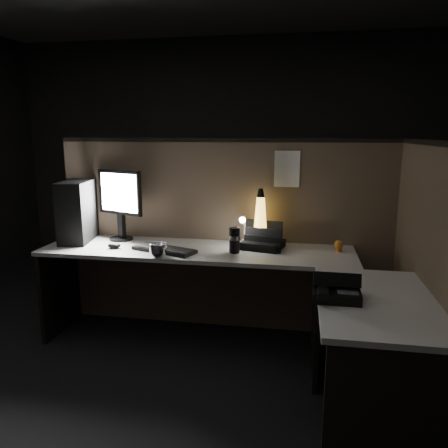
% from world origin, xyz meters
% --- Properties ---
extents(floor, '(6.00, 6.00, 0.00)m').
position_xyz_m(floor, '(0.00, 0.00, 0.00)').
color(floor, black).
rests_on(floor, ground).
extents(room_shell, '(6.00, 6.00, 6.00)m').
position_xyz_m(room_shell, '(0.00, 0.00, 1.62)').
color(room_shell, silver).
rests_on(room_shell, ground).
extents(partition_back, '(2.66, 0.06, 1.50)m').
position_xyz_m(partition_back, '(0.00, 0.93, 0.75)').
color(partition_back, brown).
rests_on(partition_back, ground).
extents(partition_right, '(0.06, 1.66, 1.50)m').
position_xyz_m(partition_right, '(1.33, 0.10, 0.75)').
color(partition_right, brown).
rests_on(partition_right, ground).
extents(desk, '(2.60, 1.60, 0.73)m').
position_xyz_m(desk, '(0.18, 0.25, 0.58)').
color(desk, '#B3B0A9').
rests_on(desk, ground).
extents(pc_tower, '(0.28, 0.48, 0.47)m').
position_xyz_m(pc_tower, '(-1.13, 0.70, 0.97)').
color(pc_tower, black).
rests_on(pc_tower, desk).
extents(monitor, '(0.41, 0.21, 0.56)m').
position_xyz_m(monitor, '(-0.81, 0.79, 1.06)').
color(monitor, black).
rests_on(monitor, desk).
extents(keyboard, '(0.51, 0.32, 0.02)m').
position_xyz_m(keyboard, '(-0.37, 0.49, 0.74)').
color(keyboard, black).
rests_on(keyboard, desk).
extents(mouse, '(0.10, 0.08, 0.04)m').
position_xyz_m(mouse, '(-0.76, 0.52, 0.75)').
color(mouse, black).
rests_on(mouse, desk).
extents(clip_lamp, '(0.05, 0.18, 0.24)m').
position_xyz_m(clip_lamp, '(0.18, 0.75, 0.87)').
color(clip_lamp, silver).
rests_on(clip_lamp, desk).
extents(organizer, '(0.33, 0.31, 0.22)m').
position_xyz_m(organizer, '(0.33, 0.72, 0.78)').
color(organizer, black).
rests_on(organizer, desk).
extents(lava_lamp, '(0.12, 0.12, 0.44)m').
position_xyz_m(lava_lamp, '(0.30, 0.78, 0.91)').
color(lava_lamp, black).
rests_on(lava_lamp, desk).
extents(travel_mug, '(0.08, 0.08, 0.18)m').
position_xyz_m(travel_mug, '(0.14, 0.55, 0.82)').
color(travel_mug, black).
rests_on(travel_mug, desk).
extents(steel_mug, '(0.16, 0.16, 0.10)m').
position_xyz_m(steel_mug, '(-0.36, 0.34, 0.78)').
color(steel_mug, silver).
rests_on(steel_mug, desk).
extents(figurine, '(0.06, 0.06, 0.06)m').
position_xyz_m(figurine, '(0.88, 0.70, 0.78)').
color(figurine, orange).
rests_on(figurine, desk).
extents(pinned_paper, '(0.19, 0.00, 0.27)m').
position_xyz_m(pinned_paper, '(0.48, 0.90, 1.30)').
color(pinned_paper, white).
rests_on(pinned_paper, partition_back).
extents(desk_phone, '(0.24, 0.25, 0.14)m').
position_xyz_m(desk_phone, '(0.79, -0.22, 0.78)').
color(desk_phone, black).
rests_on(desk_phone, desk).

